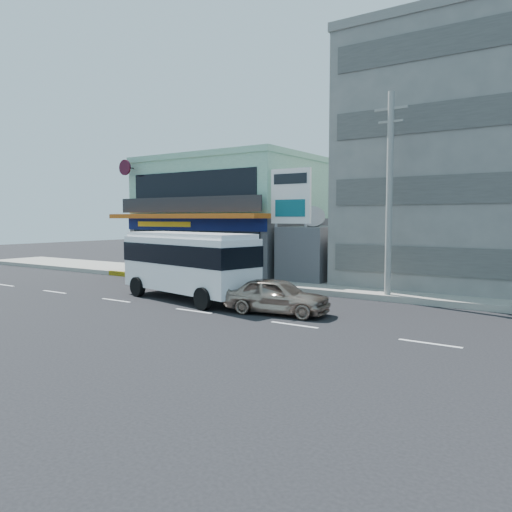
{
  "coord_description": "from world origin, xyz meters",
  "views": [
    {
      "loc": [
        14.18,
        -16.15,
        4.02
      ],
      "look_at": [
        0.81,
        3.63,
        2.2
      ],
      "focal_mm": 35.0,
      "sensor_mm": 36.0,
      "label": 1
    }
  ],
  "objects_px": {
    "concrete_building": "(506,165)",
    "minibus": "(188,260)",
    "utility_pole_near": "(389,195)",
    "motorcycle_rider": "(219,273)",
    "billboard": "(291,202)",
    "satellite_dish": "(313,225)",
    "shop_building": "(236,218)",
    "sedan": "(277,296)"
  },
  "relations": [
    {
      "from": "concrete_building",
      "to": "minibus",
      "type": "relative_size",
      "value": 1.95
    },
    {
      "from": "concrete_building",
      "to": "utility_pole_near",
      "type": "height_order",
      "value": "concrete_building"
    },
    {
      "from": "motorcycle_rider",
      "to": "concrete_building",
      "type": "bearing_deg",
      "value": 30.36
    },
    {
      "from": "billboard",
      "to": "utility_pole_near",
      "type": "relative_size",
      "value": 0.69
    },
    {
      "from": "motorcycle_rider",
      "to": "minibus",
      "type": "bearing_deg",
      "value": -68.97
    },
    {
      "from": "satellite_dish",
      "to": "motorcycle_rider",
      "type": "relative_size",
      "value": 0.65
    },
    {
      "from": "shop_building",
      "to": "utility_pole_near",
      "type": "distance_m",
      "value": 15.5
    },
    {
      "from": "concrete_building",
      "to": "sedan",
      "type": "height_order",
      "value": "concrete_building"
    },
    {
      "from": "satellite_dish",
      "to": "minibus",
      "type": "xyz_separation_m",
      "value": [
        -2.22,
        -8.84,
        -1.61
      ]
    },
    {
      "from": "shop_building",
      "to": "minibus",
      "type": "relative_size",
      "value": 1.51
    },
    {
      "from": "satellite_dish",
      "to": "motorcycle_rider",
      "type": "xyz_separation_m",
      "value": [
        -4.0,
        -4.2,
        -2.81
      ]
    },
    {
      "from": "utility_pole_near",
      "to": "sedan",
      "type": "relative_size",
      "value": 2.23
    },
    {
      "from": "billboard",
      "to": "sedan",
      "type": "height_order",
      "value": "billboard"
    },
    {
      "from": "billboard",
      "to": "motorcycle_rider",
      "type": "relative_size",
      "value": 2.97
    },
    {
      "from": "concrete_building",
      "to": "satellite_dish",
      "type": "bearing_deg",
      "value": -158.2
    },
    {
      "from": "utility_pole_near",
      "to": "motorcycle_rider",
      "type": "xyz_separation_m",
      "value": [
        -10.0,
        -0.6,
        -4.38
      ]
    },
    {
      "from": "shop_building",
      "to": "motorcycle_rider",
      "type": "bearing_deg",
      "value": -60.76
    },
    {
      "from": "minibus",
      "to": "sedan",
      "type": "xyz_separation_m",
      "value": [
        5.52,
        -0.66,
        -1.2
      ]
    },
    {
      "from": "satellite_dish",
      "to": "utility_pole_near",
      "type": "xyz_separation_m",
      "value": [
        6.0,
        -3.6,
        1.57
      ]
    },
    {
      "from": "billboard",
      "to": "sedan",
      "type": "relative_size",
      "value": 1.54
    },
    {
      "from": "satellite_dish",
      "to": "motorcycle_rider",
      "type": "distance_m",
      "value": 6.44
    },
    {
      "from": "utility_pole_near",
      "to": "satellite_dish",
      "type": "bearing_deg",
      "value": 149.04
    },
    {
      "from": "utility_pole_near",
      "to": "motorcycle_rider",
      "type": "distance_m",
      "value": 10.94
    },
    {
      "from": "satellite_dish",
      "to": "sedan",
      "type": "bearing_deg",
      "value": -70.85
    },
    {
      "from": "minibus",
      "to": "sedan",
      "type": "relative_size",
      "value": 1.83
    },
    {
      "from": "utility_pole_near",
      "to": "minibus",
      "type": "bearing_deg",
      "value": -147.49
    },
    {
      "from": "billboard",
      "to": "shop_building",
      "type": "bearing_deg",
      "value": 147.68
    },
    {
      "from": "minibus",
      "to": "motorcycle_rider",
      "type": "bearing_deg",
      "value": 111.03
    },
    {
      "from": "shop_building",
      "to": "minibus",
      "type": "height_order",
      "value": "shop_building"
    },
    {
      "from": "motorcycle_rider",
      "to": "sedan",
      "type": "bearing_deg",
      "value": -35.99
    },
    {
      "from": "shop_building",
      "to": "utility_pole_near",
      "type": "relative_size",
      "value": 1.24
    },
    {
      "from": "concrete_building",
      "to": "billboard",
      "type": "bearing_deg",
      "value": -151.08
    },
    {
      "from": "motorcycle_rider",
      "to": "satellite_dish",
      "type": "bearing_deg",
      "value": 46.4
    },
    {
      "from": "minibus",
      "to": "sedan",
      "type": "distance_m",
      "value": 5.68
    },
    {
      "from": "shop_building",
      "to": "satellite_dish",
      "type": "distance_m",
      "value": 8.54
    },
    {
      "from": "satellite_dish",
      "to": "shop_building",
      "type": "bearing_deg",
      "value": 159.79
    },
    {
      "from": "shop_building",
      "to": "billboard",
      "type": "xyz_separation_m",
      "value": [
        7.5,
        -4.75,
        0.93
      ]
    },
    {
      "from": "satellite_dish",
      "to": "utility_pole_near",
      "type": "bearing_deg",
      "value": -30.96
    },
    {
      "from": "utility_pole_near",
      "to": "shop_building",
      "type": "bearing_deg",
      "value": 154.94
    },
    {
      "from": "concrete_building",
      "to": "billboard",
      "type": "relative_size",
      "value": 2.32
    },
    {
      "from": "billboard",
      "to": "minibus",
      "type": "relative_size",
      "value": 0.84
    },
    {
      "from": "minibus",
      "to": "satellite_dish",
      "type": "bearing_deg",
      "value": 75.92
    }
  ]
}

